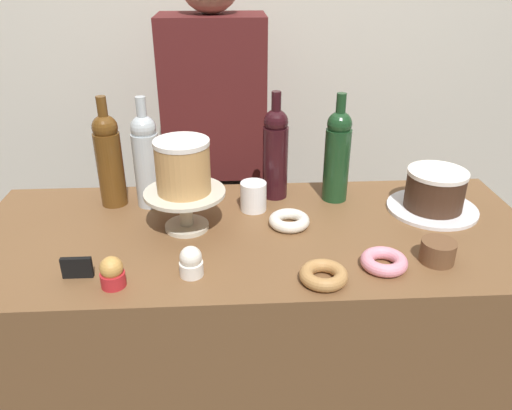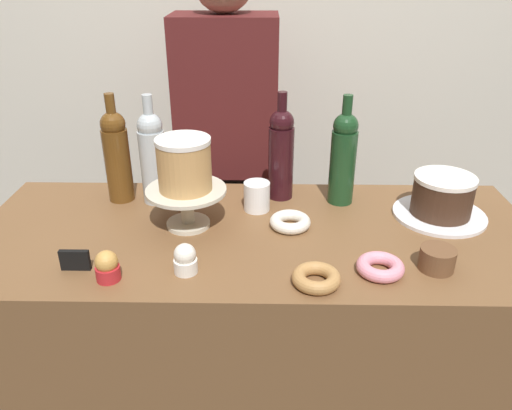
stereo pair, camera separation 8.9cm
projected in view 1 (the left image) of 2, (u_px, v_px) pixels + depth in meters
The scene contains 19 objects.
back_wall at pixel (243, 32), 1.96m from camera, with size 6.00×0.05×2.60m.
display_counter at pixel (256, 358), 1.55m from camera, with size 1.53×0.63×0.90m.
cake_stand_pedestal at pixel (185, 203), 1.33m from camera, with size 0.22×0.22×0.11m.
white_layer_cake at pixel (183, 166), 1.29m from camera, with size 0.14×0.14×0.14m.
silver_serving_platter at pixel (432, 208), 1.46m from camera, with size 0.26×0.26×0.01m.
chocolate_round_cake at pixel (435, 189), 1.43m from camera, with size 0.17×0.17×0.11m.
wine_bottle_amber at pixel (109, 159), 1.44m from camera, with size 0.08×0.08×0.33m.
wine_bottle_clear at pixel (146, 159), 1.43m from camera, with size 0.08×0.08×0.33m.
wine_bottle_green at pixel (337, 154), 1.47m from camera, with size 0.08×0.08×0.33m.
wine_bottle_dark_red at pixel (275, 152), 1.49m from camera, with size 0.08×0.08×0.33m.
cupcake_caramel at pixel (112, 273), 1.11m from camera, with size 0.06×0.06×0.07m.
cupcake_vanilla at pixel (191, 262), 1.15m from camera, with size 0.06×0.06×0.07m.
donut_maple at pixel (323, 275), 1.14m from camera, with size 0.11×0.11×0.03m.
donut_sugar at pixel (289, 221), 1.37m from camera, with size 0.11×0.11×0.03m.
donut_pink at pixel (384, 262), 1.19m from camera, with size 0.11×0.11×0.03m.
cookie_stack at pixel (438, 251), 1.21m from camera, with size 0.08×0.08×0.05m.
price_sign_chalkboard at pixel (77, 268), 1.15m from camera, with size 0.07×0.01×0.05m.
coffee_cup_ceramic at pixel (252, 196), 1.45m from camera, with size 0.08×0.08×0.08m.
barista_figure at pixel (217, 172), 1.89m from camera, with size 0.36×0.22×1.60m.
Camera 1 is at (-0.07, -1.17, 1.58)m, focal length 35.07 mm.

